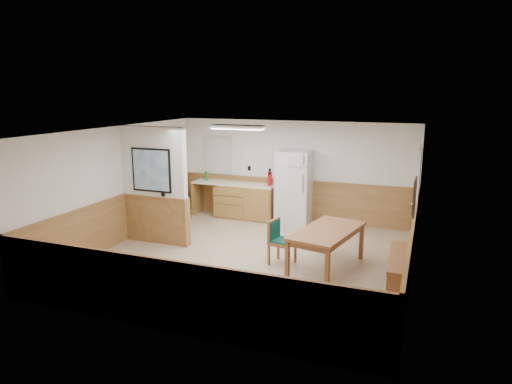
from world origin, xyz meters
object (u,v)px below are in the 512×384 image
at_px(dining_bench, 400,262).
at_px(soap_bottle, 206,176).
at_px(dining_table, 327,234).
at_px(dining_chair, 278,238).
at_px(fire_extinguisher, 270,178).
at_px(refrigerator, 294,187).

xyz_separation_m(dining_bench, soap_bottle, (-5.11, 2.79, 0.68)).
bearing_deg(dining_bench, dining_table, 174.00).
bearing_deg(dining_chair, fire_extinguisher, 122.96).
relative_size(fire_extinguisher, soap_bottle, 1.77).
xyz_separation_m(refrigerator, dining_chair, (0.48, -2.66, -0.41)).
relative_size(refrigerator, dining_table, 0.96).
distance_m(fire_extinguisher, soap_bottle, 1.79).
height_order(dining_bench, soap_bottle, soap_bottle).
relative_size(refrigerator, soap_bottle, 7.38).
xyz_separation_m(dining_bench, fire_extinguisher, (-3.32, 2.74, 0.75)).
bearing_deg(refrigerator, fire_extinguisher, 176.10).
height_order(dining_table, fire_extinguisher, fire_extinguisher).
height_order(refrigerator, soap_bottle, refrigerator).
height_order(fire_extinguisher, soap_bottle, fire_extinguisher).
relative_size(dining_bench, fire_extinguisher, 3.77).
distance_m(dining_table, soap_bottle, 4.69).
distance_m(dining_table, dining_bench, 1.34).
distance_m(dining_chair, fire_extinguisher, 2.97).
bearing_deg(dining_table, soap_bottle, 156.42).
bearing_deg(dining_bench, soap_bottle, 149.53).
relative_size(dining_bench, dining_chair, 1.93).
bearing_deg(fire_extinguisher, dining_table, -44.04).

